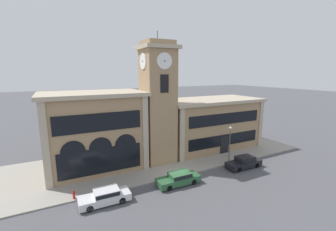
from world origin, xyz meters
TOP-DOWN VIEW (x-y plane):
  - ground_plane at (0.00, 0.00)m, footprint 300.00×300.00m
  - sidewalk_kerb at (0.00, 6.39)m, footprint 43.41×12.79m
  - clock_tower at (-0.00, 5.52)m, footprint 4.58×4.58m
  - town_hall_left_wing at (-7.98, 7.15)m, footprint 12.18×7.90m
  - town_hall_right_wing at (9.97, 7.16)m, footprint 16.16×7.90m
  - parked_car_near at (-8.68, -1.49)m, footprint 4.70×1.86m
  - parked_car_mid at (-0.78, -1.49)m, footprint 4.84×1.86m
  - parked_car_far at (8.88, -1.49)m, footprint 4.83×1.78m
  - street_lamp at (8.00, 0.36)m, footprint 0.36×0.36m
  - fire_hydrant at (-11.26, 0.36)m, footprint 0.22×0.22m

SIDE VIEW (x-z plane):
  - ground_plane at x=0.00m, z-range 0.00..0.00m
  - sidewalk_kerb at x=0.00m, z-range 0.00..0.15m
  - fire_hydrant at x=-11.26m, z-range 0.13..1.00m
  - parked_car_mid at x=-0.78m, z-range 0.03..1.37m
  - parked_car_near at x=-8.68m, z-range 0.03..1.38m
  - parked_car_far at x=8.88m, z-range 0.03..1.52m
  - street_lamp at x=8.00m, z-range 1.00..5.96m
  - town_hall_right_wing at x=9.97m, z-range 0.03..7.97m
  - town_hall_left_wing at x=-7.98m, z-range 0.03..9.76m
  - clock_tower at x=0.00m, z-range -0.54..16.61m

